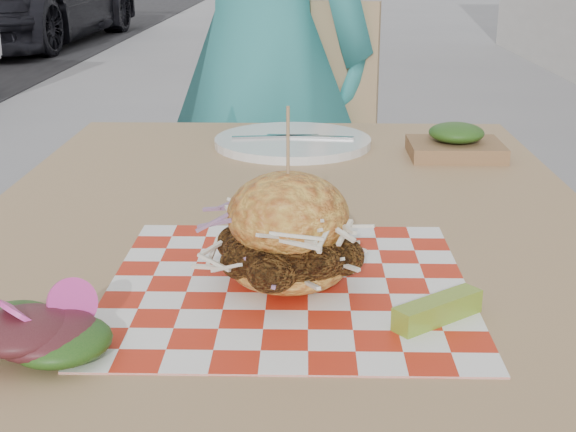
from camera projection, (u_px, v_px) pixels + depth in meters
name	position (u px, v px, depth m)	size (l,w,h in m)	color
diner	(260.00, 46.00, 2.07)	(0.61, 0.40, 1.67)	teal
patio_table	(287.00, 280.00, 1.02)	(0.80, 1.20, 0.75)	#A87E5D
patio_chair	(304.00, 162.00, 2.06)	(0.49, 0.50, 0.95)	#A87E5D
paper_liner	(288.00, 286.00, 0.81)	(0.36, 0.36, 0.00)	red
sandwich	(288.00, 238.00, 0.79)	(0.16, 0.16, 0.18)	gold
pickle_spear	(438.00, 310.00, 0.72)	(0.10, 0.02, 0.02)	#8FAB31
side_salad	(50.00, 335.00, 0.67)	(0.13, 0.14, 0.05)	#3F1419
place_setting	(293.00, 142.00, 1.38)	(0.27, 0.27, 0.02)	white
kraft_tray	(456.00, 143.00, 1.31)	(0.15, 0.12, 0.06)	brown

